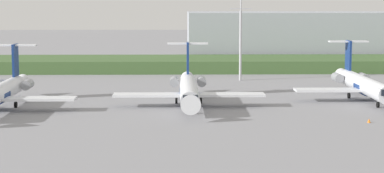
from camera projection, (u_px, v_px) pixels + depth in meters
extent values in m
plane|color=gray|center=(190.00, 90.00, 121.74)|extent=(500.00, 500.00, 0.00)
cube|color=#426033|center=(187.00, 64.00, 156.83)|extent=(320.00, 20.00, 2.77)
cone|color=silver|center=(20.00, 82.00, 112.89)|extent=(2.30, 4.00, 2.29)
cube|color=silver|center=(38.00, 99.00, 98.22)|extent=(11.00, 3.20, 0.36)
cube|color=navy|center=(15.00, 60.00, 109.42)|extent=(0.36, 3.20, 5.20)
cube|color=silver|center=(15.00, 45.00, 109.42)|extent=(6.80, 1.80, 0.24)
cylinder|color=gray|center=(28.00, 85.00, 108.15)|extent=(1.50, 3.40, 1.50)
cylinder|color=black|center=(16.00, 105.00, 101.68)|extent=(0.35, 0.90, 0.90)
cylinder|color=silver|center=(189.00, 90.00, 103.20)|extent=(2.70, 24.00, 2.70)
cone|color=silver|center=(191.00, 103.00, 89.81)|extent=(2.70, 3.00, 2.70)
cone|color=silver|center=(188.00, 79.00, 117.08)|extent=(2.29, 4.00, 2.29)
cube|color=black|center=(190.00, 98.00, 91.63)|extent=(2.03, 1.80, 0.90)
cylinder|color=navy|center=(189.00, 91.00, 103.22)|extent=(2.76, 3.60, 2.76)
cube|color=silver|center=(150.00, 95.00, 102.16)|extent=(11.00, 3.20, 0.36)
cube|color=silver|center=(228.00, 95.00, 102.41)|extent=(11.00, 3.20, 0.36)
cube|color=navy|center=(188.00, 58.00, 113.61)|extent=(0.36, 3.20, 5.20)
cube|color=silver|center=(188.00, 43.00, 113.60)|extent=(6.80, 1.80, 0.24)
cylinder|color=gray|center=(174.00, 81.00, 112.25)|extent=(1.50, 3.40, 1.50)
cylinder|color=gray|center=(202.00, 81.00, 112.34)|extent=(1.50, 3.40, 1.50)
cylinder|color=gray|center=(190.00, 107.00, 96.00)|extent=(0.20, 0.20, 0.65)
cylinder|color=black|center=(190.00, 111.00, 96.07)|extent=(0.30, 0.90, 0.90)
cylinder|color=black|center=(176.00, 101.00, 105.79)|extent=(0.35, 0.90, 0.90)
cylinder|color=black|center=(201.00, 101.00, 105.87)|extent=(0.35, 0.90, 0.90)
cylinder|color=silver|center=(365.00, 85.00, 108.82)|extent=(2.70, 24.00, 2.70)
cone|color=silver|center=(344.00, 76.00, 122.70)|extent=(2.30, 4.00, 2.29)
cylinder|color=navy|center=(365.00, 86.00, 108.84)|extent=(2.76, 3.60, 2.76)
cube|color=silver|center=(329.00, 90.00, 107.78)|extent=(11.00, 3.20, 0.36)
cube|color=navy|center=(348.00, 55.00, 119.23)|extent=(0.36, 3.20, 5.20)
cube|color=silver|center=(348.00, 41.00, 119.22)|extent=(6.80, 1.80, 0.24)
cylinder|color=gray|center=(337.00, 78.00, 117.87)|extent=(1.50, 3.40, 1.50)
cylinder|color=gray|center=(363.00, 78.00, 117.96)|extent=(1.50, 3.40, 1.50)
cylinder|color=gray|center=(378.00, 101.00, 101.62)|extent=(0.20, 0.20, 0.65)
cylinder|color=black|center=(378.00, 105.00, 101.69)|extent=(0.30, 0.90, 0.90)
cylinder|color=black|center=(349.00, 96.00, 111.41)|extent=(0.35, 0.90, 0.90)
cylinder|color=black|center=(372.00, 96.00, 111.49)|extent=(0.35, 0.90, 0.90)
cylinder|color=#B2B2B7|center=(240.00, 46.00, 135.60)|extent=(0.50, 0.50, 13.93)
cube|color=#B2B2B7|center=(241.00, 9.00, 134.67)|extent=(4.40, 0.20, 0.20)
cube|color=#9EA3AD|center=(312.00, 36.00, 181.47)|extent=(66.30, 26.65, 12.88)
cone|color=orange|center=(369.00, 121.00, 89.23)|extent=(0.44, 0.44, 0.55)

